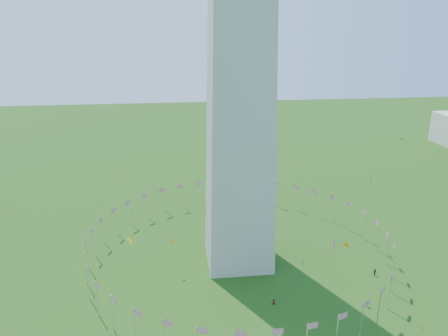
{
  "coord_description": "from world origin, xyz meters",
  "views": [
    {
      "loc": [
        -16.93,
        -54.72,
        62.48
      ],
      "look_at": [
        -5.78,
        35.0,
        32.03
      ],
      "focal_mm": 35.0,
      "sensor_mm": 36.0,
      "label": 1
    }
  ],
  "objects": [
    {
      "name": "flag_ring",
      "position": [
        -0.0,
        50.0,
        4.5
      ],
      "size": [
        80.24,
        80.24,
        9.0
      ],
      "color": "silver",
      "rests_on": "ground"
    },
    {
      "name": "kites_aloft",
      "position": [
        9.01,
        29.77,
        17.07
      ],
      "size": [
        111.17,
        65.37,
        31.48
      ],
      "color": "orange",
      "rests_on": "ground"
    }
  ]
}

